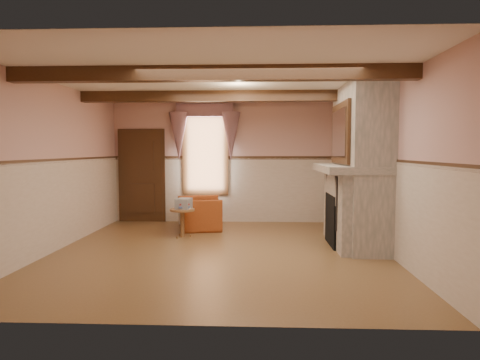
{
  "coord_description": "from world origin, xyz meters",
  "views": [
    {
      "loc": [
        0.65,
        -6.96,
        1.68
      ],
      "look_at": [
        0.3,
        0.8,
        1.14
      ],
      "focal_mm": 32.0,
      "sensor_mm": 36.0,
      "label": 1
    }
  ],
  "objects_px": {
    "armchair": "(199,213)",
    "radiator": "(194,210)",
    "side_table": "(182,223)",
    "mantel_clock": "(343,159)",
    "oil_lamp": "(345,157)",
    "bowl": "(349,162)"
  },
  "relations": [
    {
      "from": "armchair",
      "to": "radiator",
      "type": "bearing_deg",
      "value": 6.9
    },
    {
      "from": "side_table",
      "to": "radiator",
      "type": "xyz_separation_m",
      "value": [
        -0.0,
        1.54,
        0.02
      ]
    },
    {
      "from": "side_table",
      "to": "radiator",
      "type": "height_order",
      "value": "radiator"
    },
    {
      "from": "armchair",
      "to": "bowl",
      "type": "xyz_separation_m",
      "value": [
        2.86,
        -1.33,
        1.13
      ]
    },
    {
      "from": "armchair",
      "to": "side_table",
      "type": "relative_size",
      "value": 1.88
    },
    {
      "from": "side_table",
      "to": "bowl",
      "type": "bearing_deg",
      "value": -8.51
    },
    {
      "from": "mantel_clock",
      "to": "radiator",
      "type": "bearing_deg",
      "value": 155.11
    },
    {
      "from": "bowl",
      "to": "mantel_clock",
      "type": "height_order",
      "value": "mantel_clock"
    },
    {
      "from": "radiator",
      "to": "oil_lamp",
      "type": "xyz_separation_m",
      "value": [
        3.08,
        -1.61,
        1.26
      ]
    },
    {
      "from": "radiator",
      "to": "bowl",
      "type": "relative_size",
      "value": 1.95
    },
    {
      "from": "side_table",
      "to": "radiator",
      "type": "relative_size",
      "value": 0.79
    },
    {
      "from": "bowl",
      "to": "mantel_clock",
      "type": "distance_m",
      "value": 0.58
    },
    {
      "from": "radiator",
      "to": "mantel_clock",
      "type": "distance_m",
      "value": 3.6
    },
    {
      "from": "mantel_clock",
      "to": "oil_lamp",
      "type": "height_order",
      "value": "oil_lamp"
    },
    {
      "from": "side_table",
      "to": "oil_lamp",
      "type": "xyz_separation_m",
      "value": [
        3.07,
        -0.07,
        1.29
      ]
    },
    {
      "from": "armchair",
      "to": "mantel_clock",
      "type": "height_order",
      "value": "mantel_clock"
    },
    {
      "from": "radiator",
      "to": "bowl",
      "type": "xyz_separation_m",
      "value": [
        3.08,
        -2.0,
        1.16
      ]
    },
    {
      "from": "mantel_clock",
      "to": "oil_lamp",
      "type": "distance_m",
      "value": 0.19
    },
    {
      "from": "armchair",
      "to": "radiator",
      "type": "height_order",
      "value": "armchair"
    },
    {
      "from": "armchair",
      "to": "radiator",
      "type": "xyz_separation_m",
      "value": [
        -0.21,
        0.68,
        -0.04
      ]
    },
    {
      "from": "armchair",
      "to": "oil_lamp",
      "type": "relative_size",
      "value": 3.69
    },
    {
      "from": "armchair",
      "to": "side_table",
      "type": "distance_m",
      "value": 0.89
    }
  ]
}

